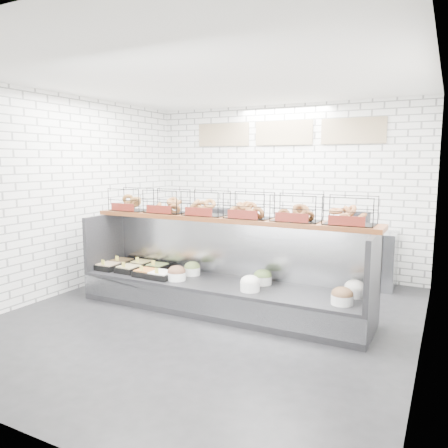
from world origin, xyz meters
The scene contains 5 objects.
ground centered at (0.00, 0.00, 0.00)m, with size 5.50×5.50×0.00m, color black.
room_shell centered at (0.00, 0.60, 2.06)m, with size 5.02×5.51×3.01m.
display_case centered at (-0.02, 0.34, 0.33)m, with size 4.00×0.90×1.20m.
bagel_shelf centered at (0.00, 0.52, 1.38)m, with size 4.10×0.50×0.40m.
prep_counter centered at (0.00, 2.43, 0.47)m, with size 4.00×0.60×1.20m.
Camera 1 is at (2.68, -4.72, 2.01)m, focal length 35.00 mm.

